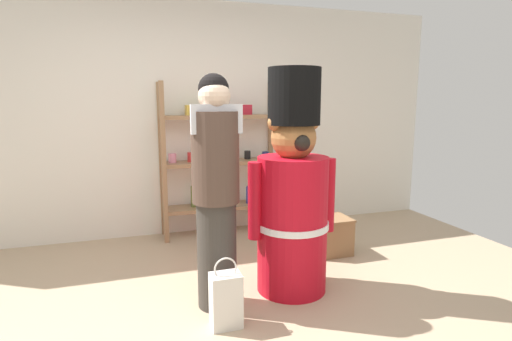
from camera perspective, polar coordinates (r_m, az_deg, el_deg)
The scene contains 7 objects.
ground_plane at distance 2.95m, azimuth -4.49°, elevation -21.10°, with size 6.40×6.40×0.00m, color tan.
back_wall at distance 4.71m, azimuth -11.06°, elevation 7.01°, with size 6.40×0.12×2.60m, color silver.
merchandise_shelf at distance 4.61m, azimuth -5.04°, elevation 1.59°, with size 1.34×0.35×1.71m.
teddy_bear_guard at distance 3.21m, azimuth 5.15°, elevation -3.80°, with size 0.73×0.58×1.76m.
person_shopper at distance 2.92m, azimuth -5.65°, elevation -2.56°, with size 0.36×0.34×1.70m.
shopping_bag at distance 2.87m, azimuth -4.24°, elevation -17.61°, with size 0.21×0.15×0.49m.
display_crate at distance 4.18m, azimuth 10.39°, elevation -8.92°, with size 0.37×0.34×0.37m.
Camera 1 is at (-0.58, -2.47, 1.51)m, focal length 28.53 mm.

